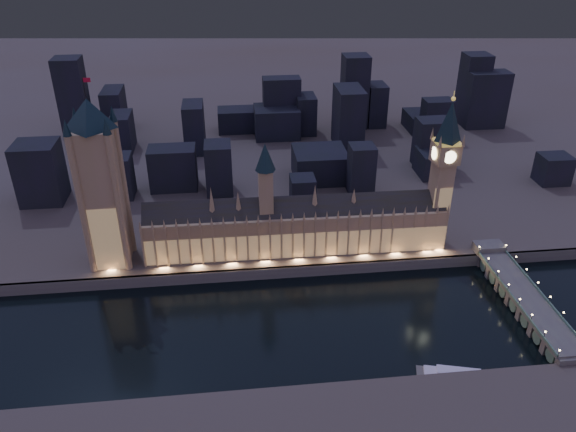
{
  "coord_description": "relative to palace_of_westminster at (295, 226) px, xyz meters",
  "views": [
    {
      "loc": [
        -30.32,
        -260.43,
        213.03
      ],
      "look_at": [
        5.0,
        55.0,
        38.0
      ],
      "focal_mm": 35.0,
      "sensor_mm": 36.0,
      "label": 1
    }
  ],
  "objects": [
    {
      "name": "westminster_bridge",
      "position": [
        130.43,
        -65.18,
        -20.39
      ],
      "size": [
        19.54,
        113.0,
        15.9
      ],
      "color": "#4D474A",
      "rests_on": "ground"
    },
    {
      "name": "embankment_wall",
      "position": [
        -10.54,
        -20.74,
        -22.37
      ],
      "size": [
        2000.0,
        2.5,
        8.0
      ],
      "primitive_type": "cube",
      "color": "#4D474A",
      "rests_on": "ground"
    },
    {
      "name": "palace_of_westminster",
      "position": [
        0.0,
        0.0,
        0.0
      ],
      "size": [
        202.0,
        22.22,
        78.0
      ],
      "color": "#908051",
      "rests_on": "north_bank"
    },
    {
      "name": "elizabeth_tower",
      "position": [
        97.46,
        0.18,
        41.26
      ],
      "size": [
        18.0,
        18.0,
        107.01
      ],
      "color": "#908051",
      "rests_on": "north_bank"
    },
    {
      "name": "ground_plane",
      "position": [
        -10.54,
        -61.74,
        -26.37
      ],
      "size": [
        2000.0,
        2000.0,
        0.0
      ],
      "primitive_type": "plane",
      "color": "black",
      "rests_on": "ground"
    },
    {
      "name": "city_backdrop",
      "position": [
        25.34,
        185.85,
        5.09
      ],
      "size": [
        453.5,
        215.63,
        79.49
      ],
      "color": "black",
      "rests_on": "north_bank"
    },
    {
      "name": "victoria_tower",
      "position": [
        -120.54,
        0.18,
        42.03
      ],
      "size": [
        31.68,
        31.68,
        121.7
      ],
      "color": "#908051",
      "rests_on": "north_bank"
    },
    {
      "name": "river_boat",
      "position": [
        70.43,
        -119.74,
        -24.81
      ],
      "size": [
        43.51,
        20.56,
        4.5
      ],
      "color": "#4D474A",
      "rests_on": "ground"
    },
    {
      "name": "north_bank",
      "position": [
        -10.54,
        458.26,
        -22.37
      ],
      "size": [
        2000.0,
        960.0,
        8.0
      ],
      "primitive_type": "cube",
      "color": "#463A2E",
      "rests_on": "ground"
    }
  ]
}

